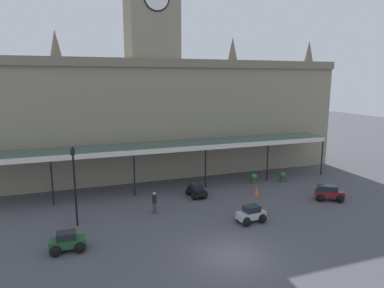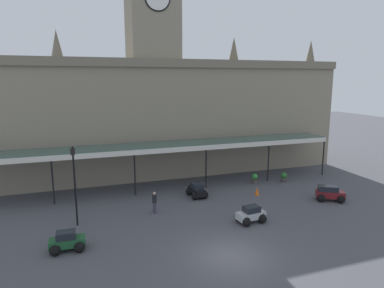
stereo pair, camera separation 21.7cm
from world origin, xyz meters
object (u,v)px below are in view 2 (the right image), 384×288
(victorian_lamppost, at_px, (74,178))
(planter_near_kerb, at_px, (255,178))
(traffic_cone, at_px, (257,191))
(car_green_sedan, at_px, (67,242))
(planter_by_canopy, at_px, (284,177))
(car_maroon_estate, at_px, (330,194))
(car_silver_sedan, at_px, (251,215))
(car_black_sedan, at_px, (197,191))
(pedestrian_crossing_forecourt, at_px, (154,202))

(victorian_lamppost, distance_m, planter_near_kerb, 17.43)
(traffic_cone, relative_size, planter_near_kerb, 0.76)
(car_green_sedan, xyz_separation_m, planter_by_canopy, (20.07, 7.66, -0.01))
(car_green_sedan, bearing_deg, car_maroon_estate, 5.10)
(car_silver_sedan, distance_m, car_green_sedan, 12.27)
(car_black_sedan, relative_size, car_green_sedan, 1.01)
(car_green_sedan, bearing_deg, car_silver_sedan, 0.33)
(car_silver_sedan, height_order, car_green_sedan, same)
(pedestrian_crossing_forecourt, height_order, traffic_cone, pedestrian_crossing_forecourt)
(car_green_sedan, relative_size, planter_by_canopy, 2.15)
(victorian_lamppost, distance_m, traffic_cone, 15.38)
(car_silver_sedan, bearing_deg, pedestrian_crossing_forecourt, 147.15)
(car_maroon_estate, distance_m, car_green_sedan, 20.71)
(planter_near_kerb, bearing_deg, car_maroon_estate, -61.52)
(car_silver_sedan, bearing_deg, planter_by_canopy, 44.22)
(car_black_sedan, relative_size, traffic_cone, 2.85)
(traffic_cone, distance_m, planter_by_canopy, 5.14)
(car_silver_sedan, height_order, car_black_sedan, same)
(car_green_sedan, relative_size, traffic_cone, 2.82)
(car_black_sedan, bearing_deg, car_green_sedan, -148.68)
(car_maroon_estate, bearing_deg, victorian_lamppost, 175.04)
(car_maroon_estate, relative_size, planter_near_kerb, 2.53)
(victorian_lamppost, bearing_deg, car_maroon_estate, -4.96)
(car_silver_sedan, bearing_deg, traffic_cone, 56.19)
(car_black_sedan, xyz_separation_m, planter_near_kerb, (6.67, 1.87, -0.01))
(car_black_sedan, bearing_deg, pedestrian_crossing_forecourt, -150.81)
(pedestrian_crossing_forecourt, height_order, victorian_lamppost, victorian_lamppost)
(planter_near_kerb, height_order, planter_by_canopy, same)
(traffic_cone, bearing_deg, car_maroon_estate, -32.85)
(pedestrian_crossing_forecourt, relative_size, traffic_cone, 2.28)
(pedestrian_crossing_forecourt, xyz_separation_m, traffic_cone, (9.42, 1.09, -0.54))
(car_silver_sedan, height_order, pedestrian_crossing_forecourt, pedestrian_crossing_forecourt)
(pedestrian_crossing_forecourt, relative_size, victorian_lamppost, 0.30)
(planter_by_canopy, bearing_deg, car_black_sedan, -172.39)
(car_green_sedan, height_order, pedestrian_crossing_forecourt, pedestrian_crossing_forecourt)
(car_silver_sedan, relative_size, traffic_cone, 2.90)
(car_black_sedan, bearing_deg, planter_near_kerb, 15.65)
(car_silver_sedan, relative_size, car_green_sedan, 1.03)
(car_maroon_estate, relative_size, traffic_cone, 3.31)
(pedestrian_crossing_forecourt, distance_m, planter_by_canopy, 14.35)
(car_silver_sedan, height_order, planter_near_kerb, car_silver_sedan)
(car_maroon_estate, distance_m, planter_by_canopy, 5.85)
(car_maroon_estate, xyz_separation_m, traffic_cone, (-5.01, 3.24, -0.20))
(car_green_sedan, height_order, traffic_cone, car_green_sedan)
(car_silver_sedan, relative_size, planter_by_canopy, 2.22)
(pedestrian_crossing_forecourt, height_order, planter_by_canopy, pedestrian_crossing_forecourt)
(car_silver_sedan, xyz_separation_m, victorian_lamppost, (-11.65, 3.51, 2.93))
(traffic_cone, bearing_deg, car_black_sedan, 165.75)
(car_silver_sedan, distance_m, planter_near_kerb, 9.53)
(car_black_sedan, distance_m, car_green_sedan, 12.27)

